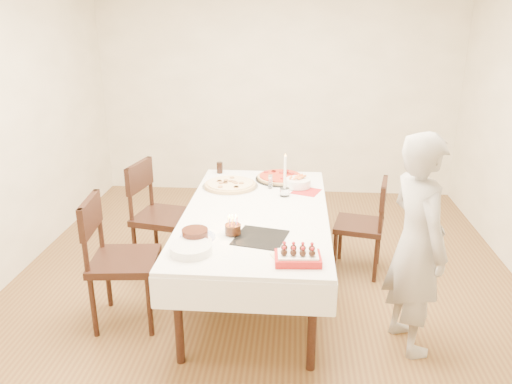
# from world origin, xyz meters

# --- Properties ---
(floor) EXTENTS (5.00, 5.00, 0.00)m
(floor) POSITION_xyz_m (0.00, 0.00, 0.00)
(floor) COLOR brown
(floor) RESTS_ON ground
(wall_back) EXTENTS (4.50, 0.04, 2.70)m
(wall_back) POSITION_xyz_m (0.00, 2.50, 1.35)
(wall_back) COLOR white
(wall_back) RESTS_ON floor
(wall_front) EXTENTS (4.50, 0.04, 2.70)m
(wall_front) POSITION_xyz_m (0.00, -2.50, 1.35)
(wall_front) COLOR white
(wall_front) RESTS_ON floor
(dining_table) EXTENTS (1.83, 2.41, 0.75)m
(dining_table) POSITION_xyz_m (-0.06, -0.11, 0.38)
(dining_table) COLOR white
(dining_table) RESTS_ON floor
(chair_right_savory) EXTENTS (0.54, 0.54, 0.89)m
(chair_right_savory) POSITION_xyz_m (0.83, 0.36, 0.45)
(chair_right_savory) COLOR black
(chair_right_savory) RESTS_ON floor
(chair_left_savory) EXTENTS (0.61, 0.61, 1.01)m
(chair_left_savory) POSITION_xyz_m (-0.93, 0.27, 0.51)
(chair_left_savory) COLOR black
(chair_left_savory) RESTS_ON floor
(chair_left_dessert) EXTENTS (0.57, 0.57, 1.01)m
(chair_left_dessert) POSITION_xyz_m (-1.01, -0.58, 0.51)
(chair_left_dessert) COLOR black
(chair_left_dessert) RESTS_ON floor
(person) EXTENTS (0.53, 0.66, 1.56)m
(person) POSITION_xyz_m (1.07, -0.70, 0.78)
(person) COLOR #A19C98
(person) RESTS_ON floor
(pizza_white) EXTENTS (0.67, 0.67, 0.04)m
(pizza_white) POSITION_xyz_m (-0.34, 0.45, 0.77)
(pizza_white) COLOR beige
(pizza_white) RESTS_ON dining_table
(pizza_pepperoni) EXTENTS (0.48, 0.48, 0.04)m
(pizza_pepperoni) POSITION_xyz_m (0.10, 0.70, 0.77)
(pizza_pepperoni) COLOR red
(pizza_pepperoni) RESTS_ON dining_table
(red_placemat) EXTENTS (0.29, 0.29, 0.01)m
(red_placemat) POSITION_xyz_m (0.35, 0.38, 0.75)
(red_placemat) COLOR #B21E1E
(red_placemat) RESTS_ON dining_table
(pasta_bowl) EXTENTS (0.28, 0.28, 0.07)m
(pasta_bowl) POSITION_xyz_m (0.27, 0.49, 0.79)
(pasta_bowl) COLOR white
(pasta_bowl) RESTS_ON dining_table
(taper_candle) EXTENTS (0.09, 0.09, 0.38)m
(taper_candle) POSITION_xyz_m (0.16, 0.25, 0.94)
(taper_candle) COLOR white
(taper_candle) RESTS_ON dining_table
(shaker_pair) EXTENTS (0.11, 0.11, 0.11)m
(shaker_pair) POSITION_xyz_m (0.02, 0.44, 0.81)
(shaker_pair) COLOR white
(shaker_pair) RESTS_ON dining_table
(cola_glass) EXTENTS (0.08, 0.08, 0.11)m
(cola_glass) POSITION_xyz_m (-0.50, 0.86, 0.81)
(cola_glass) COLOR black
(cola_glass) RESTS_ON dining_table
(layer_cake) EXTENTS (0.24, 0.24, 0.09)m
(layer_cake) POSITION_xyz_m (-0.44, -0.72, 0.80)
(layer_cake) COLOR #37170D
(layer_cake) RESTS_ON dining_table
(cake_board) EXTENTS (0.41, 0.41, 0.01)m
(cake_board) POSITION_xyz_m (0.01, -0.62, 0.75)
(cake_board) COLOR black
(cake_board) RESTS_ON dining_table
(birthday_cake) EXTENTS (0.12, 0.12, 0.13)m
(birthday_cake) POSITION_xyz_m (-0.19, -0.58, 0.83)
(birthday_cake) COLOR #37190F
(birthday_cake) RESTS_ON dining_table
(strawberry_box) EXTENTS (0.31, 0.21, 0.07)m
(strawberry_box) POSITION_xyz_m (0.27, -0.96, 0.79)
(strawberry_box) COLOR #A11412
(strawberry_box) RESTS_ON dining_table
(box_lid) EXTENTS (0.32, 0.27, 0.02)m
(box_lid) POSITION_xyz_m (0.25, -0.90, 0.75)
(box_lid) COLOR beige
(box_lid) RESTS_ON dining_table
(plate_stack) EXTENTS (0.37, 0.37, 0.06)m
(plate_stack) POSITION_xyz_m (-0.43, -0.88, 0.78)
(plate_stack) COLOR white
(plate_stack) RESTS_ON dining_table
(china_plate) EXTENTS (0.29, 0.29, 0.01)m
(china_plate) POSITION_xyz_m (-0.43, -0.65, 0.76)
(china_plate) COLOR white
(china_plate) RESTS_ON dining_table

